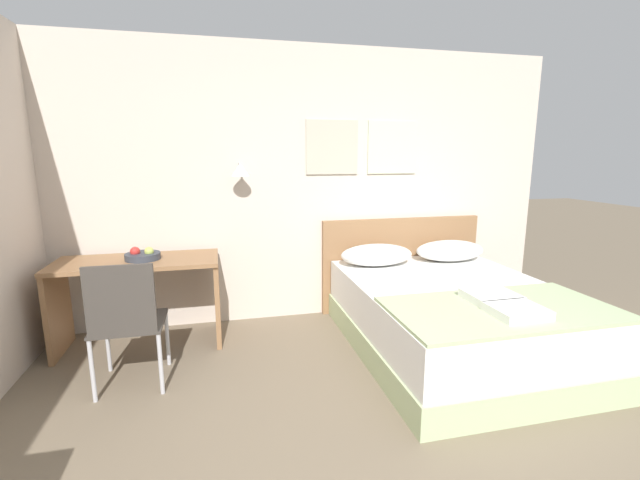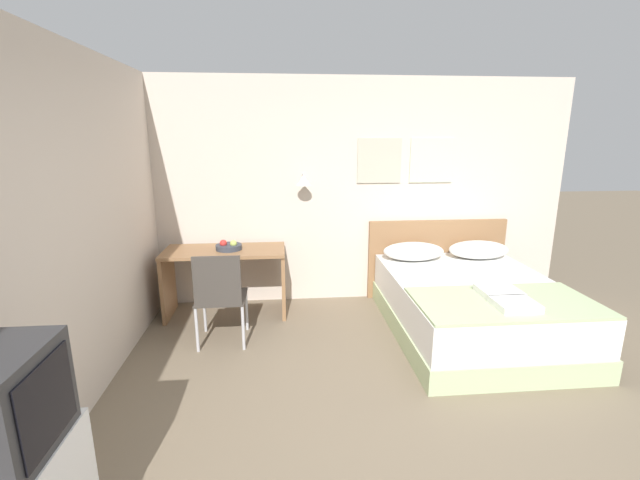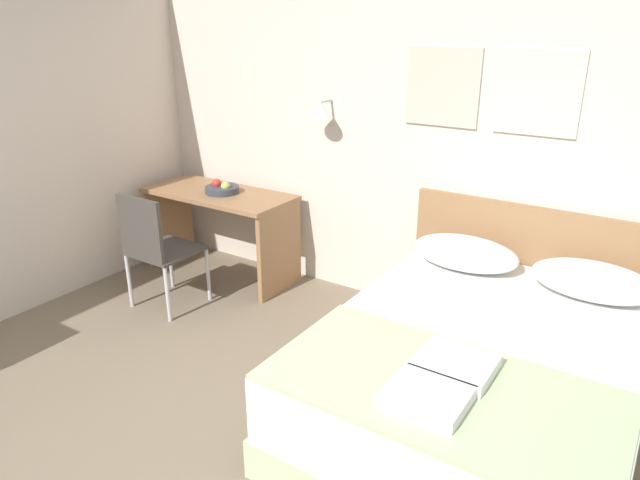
{
  "view_description": "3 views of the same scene",
  "coord_description": "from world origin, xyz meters",
  "px_view_note": "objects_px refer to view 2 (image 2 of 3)",
  "views": [
    {
      "loc": [
        -0.76,
        -1.4,
        1.64
      ],
      "look_at": [
        0.05,
        1.99,
        0.93
      ],
      "focal_mm": 24.0,
      "sensor_mm": 36.0,
      "label": 1
    },
    {
      "loc": [
        -0.81,
        -2.28,
        2.02
      ],
      "look_at": [
        -0.42,
        1.97,
        0.94
      ],
      "focal_mm": 24.0,
      "sensor_mm": 36.0,
      "label": 2
    },
    {
      "loc": [
        1.84,
        -1.06,
        2.12
      ],
      "look_at": [
        -0.16,
        1.98,
        0.72
      ],
      "focal_mm": 32.0,
      "sensor_mm": 36.0,
      "label": 3
    }
  ],
  "objects_px": {
    "bed": "(472,307)",
    "throw_blanket": "(505,302)",
    "fruit_bowl": "(229,246)",
    "pillow_right": "(479,250)",
    "desk_chair": "(220,292)",
    "headboard": "(436,258)",
    "folded_towel_mid_bed": "(515,304)",
    "folded_towel_near_foot": "(499,292)",
    "desk": "(226,269)",
    "pillow_left": "(414,251)"
  },
  "relations": [
    {
      "from": "bed",
      "to": "throw_blanket",
      "type": "distance_m",
      "value": 0.68
    },
    {
      "from": "fruit_bowl",
      "to": "pillow_right",
      "type": "bearing_deg",
      "value": 1.04
    },
    {
      "from": "throw_blanket",
      "to": "desk_chair",
      "type": "xyz_separation_m",
      "value": [
        -2.52,
        0.57,
        -0.04
      ]
    },
    {
      "from": "pillow_right",
      "to": "desk_chair",
      "type": "xyz_separation_m",
      "value": [
        -2.92,
        -0.81,
        -0.13
      ]
    },
    {
      "from": "bed",
      "to": "headboard",
      "type": "height_order",
      "value": "headboard"
    },
    {
      "from": "pillow_right",
      "to": "folded_towel_mid_bed",
      "type": "relative_size",
      "value": 2.12
    },
    {
      "from": "pillow_right",
      "to": "folded_towel_near_foot",
      "type": "relative_size",
      "value": 2.05
    },
    {
      "from": "folded_towel_near_foot",
      "to": "desk",
      "type": "relative_size",
      "value": 0.26
    },
    {
      "from": "headboard",
      "to": "desk",
      "type": "relative_size",
      "value": 1.3
    },
    {
      "from": "folded_towel_near_foot",
      "to": "desk",
      "type": "xyz_separation_m",
      "value": [
        -2.57,
        1.19,
        -0.09
      ]
    },
    {
      "from": "bed",
      "to": "pillow_right",
      "type": "distance_m",
      "value": 0.95
    },
    {
      "from": "fruit_bowl",
      "to": "bed",
      "type": "bearing_deg",
      "value": -16.05
    },
    {
      "from": "folded_towel_near_foot",
      "to": "fruit_bowl",
      "type": "distance_m",
      "value": 2.79
    },
    {
      "from": "pillow_left",
      "to": "pillow_right",
      "type": "relative_size",
      "value": 1.0
    },
    {
      "from": "pillow_left",
      "to": "folded_towel_mid_bed",
      "type": "xyz_separation_m",
      "value": [
        0.4,
        -1.53,
        -0.05
      ]
    },
    {
      "from": "pillow_right",
      "to": "desk_chair",
      "type": "distance_m",
      "value": 3.03
    },
    {
      "from": "desk_chair",
      "to": "fruit_bowl",
      "type": "xyz_separation_m",
      "value": [
        0.01,
        0.76,
        0.25
      ]
    },
    {
      "from": "fruit_bowl",
      "to": "pillow_left",
      "type": "bearing_deg",
      "value": 1.43
    },
    {
      "from": "bed",
      "to": "pillow_left",
      "type": "xyz_separation_m",
      "value": [
        -0.4,
        0.78,
        0.39
      ]
    },
    {
      "from": "throw_blanket",
      "to": "folded_towel_mid_bed",
      "type": "bearing_deg",
      "value": -90.04
    },
    {
      "from": "folded_towel_mid_bed",
      "to": "desk_chair",
      "type": "height_order",
      "value": "desk_chair"
    },
    {
      "from": "headboard",
      "to": "pillow_right",
      "type": "relative_size",
      "value": 2.43
    },
    {
      "from": "throw_blanket",
      "to": "folded_towel_mid_bed",
      "type": "xyz_separation_m",
      "value": [
        -0.0,
        -0.15,
        0.04
      ]
    },
    {
      "from": "bed",
      "to": "desk_chair",
      "type": "xyz_separation_m",
      "value": [
        -2.52,
        -0.04,
        0.26
      ]
    },
    {
      "from": "bed",
      "to": "headboard",
      "type": "xyz_separation_m",
      "value": [
        -0.0,
        1.07,
        0.2
      ]
    },
    {
      "from": "headboard",
      "to": "throw_blanket",
      "type": "bearing_deg",
      "value": -90.0
    },
    {
      "from": "bed",
      "to": "folded_towel_near_foot",
      "type": "height_order",
      "value": "folded_towel_near_foot"
    },
    {
      "from": "fruit_bowl",
      "to": "headboard",
      "type": "bearing_deg",
      "value": 7.95
    },
    {
      "from": "throw_blanket",
      "to": "desk",
      "type": "height_order",
      "value": "desk"
    },
    {
      "from": "desk_chair",
      "to": "pillow_left",
      "type": "bearing_deg",
      "value": 20.92
    },
    {
      "from": "fruit_bowl",
      "to": "desk",
      "type": "bearing_deg",
      "value": 175.33
    },
    {
      "from": "pillow_right",
      "to": "throw_blanket",
      "type": "bearing_deg",
      "value": -105.95
    },
    {
      "from": "bed",
      "to": "throw_blanket",
      "type": "relative_size",
      "value": 1.34
    },
    {
      "from": "folded_towel_mid_bed",
      "to": "folded_towel_near_foot",
      "type": "bearing_deg",
      "value": 87.73
    },
    {
      "from": "pillow_left",
      "to": "fruit_bowl",
      "type": "xyz_separation_m",
      "value": [
        -2.12,
        -0.05,
        0.12
      ]
    },
    {
      "from": "throw_blanket",
      "to": "pillow_right",
      "type": "bearing_deg",
      "value": 74.05
    },
    {
      "from": "headboard",
      "to": "folded_towel_mid_bed",
      "type": "relative_size",
      "value": 5.15
    },
    {
      "from": "bed",
      "to": "fruit_bowl",
      "type": "xyz_separation_m",
      "value": [
        -2.51,
        0.72,
        0.51
      ]
    },
    {
      "from": "pillow_right",
      "to": "folded_towel_mid_bed",
      "type": "height_order",
      "value": "pillow_right"
    },
    {
      "from": "pillow_left",
      "to": "pillow_right",
      "type": "height_order",
      "value": "same"
    },
    {
      "from": "folded_towel_mid_bed",
      "to": "desk_chair",
      "type": "xyz_separation_m",
      "value": [
        -2.52,
        0.71,
        -0.08
      ]
    },
    {
      "from": "pillow_right",
      "to": "fruit_bowl",
      "type": "bearing_deg",
      "value": -178.96
    },
    {
      "from": "throw_blanket",
      "to": "fruit_bowl",
      "type": "distance_m",
      "value": 2.85
    },
    {
      "from": "headboard",
      "to": "fruit_bowl",
      "type": "distance_m",
      "value": 2.56
    },
    {
      "from": "fruit_bowl",
      "to": "throw_blanket",
      "type": "bearing_deg",
      "value": -27.88
    },
    {
      "from": "pillow_right",
      "to": "desk",
      "type": "bearing_deg",
      "value": -179.05
    },
    {
      "from": "folded_towel_mid_bed",
      "to": "fruit_bowl",
      "type": "xyz_separation_m",
      "value": [
        -2.51,
        1.48,
        0.17
      ]
    },
    {
      "from": "pillow_left",
      "to": "throw_blanket",
      "type": "distance_m",
      "value": 1.44
    },
    {
      "from": "bed",
      "to": "pillow_left",
      "type": "bearing_deg",
      "value": 116.99
    },
    {
      "from": "bed",
      "to": "folded_towel_mid_bed",
      "type": "bearing_deg",
      "value": -90.01
    }
  ]
}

